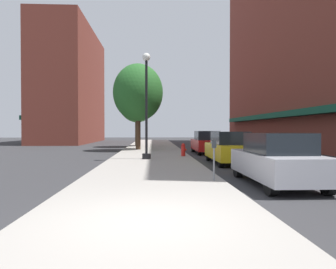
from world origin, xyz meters
TOP-DOWN VIEW (x-y plane):
  - ground_plane at (4.00, 18.00)m, footprint 90.00×90.00m
  - sidewalk_slab at (0.00, 19.00)m, footprint 4.80×50.00m
  - building_right_brick at (14.99, 22.00)m, footprint 6.80×40.00m
  - building_far_background at (-11.01, 37.00)m, footprint 6.80×18.00m
  - lamppost at (-0.29, 11.60)m, footprint 0.48×0.48m
  - fire_hydrant at (1.95, 13.40)m, footprint 0.33×0.26m
  - parking_meter_near at (2.05, 4.22)m, footprint 0.14×0.09m
  - tree_near at (-1.16, 19.88)m, footprint 4.10×4.10m
  - tree_mid at (-1.52, 25.31)m, footprint 3.91×3.91m
  - car_silver at (4.00, 3.96)m, footprint 1.80×4.30m
  - car_yellow at (4.00, 10.07)m, footprint 1.80×4.30m
  - car_red at (4.00, 16.83)m, footprint 1.80×4.30m

SIDE VIEW (x-z plane):
  - ground_plane at x=4.00m, z-range 0.00..0.00m
  - sidewalk_slab at x=0.00m, z-range 0.00..0.12m
  - fire_hydrant at x=1.95m, z-range 0.12..0.91m
  - car_silver at x=4.00m, z-range -0.02..1.64m
  - car_yellow at x=4.00m, z-range -0.02..1.64m
  - car_red at x=4.00m, z-range -0.02..1.64m
  - parking_meter_near at x=2.05m, z-range 0.29..1.60m
  - lamppost at x=-0.29m, z-range 0.25..6.15m
  - tree_mid at x=-1.52m, z-range 1.28..8.14m
  - tree_near at x=-1.16m, z-range 1.27..8.32m
  - building_far_background at x=-11.01m, z-range -0.02..15.12m
  - building_right_brick at x=14.99m, z-range -0.02..25.42m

